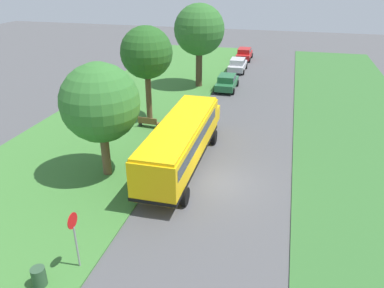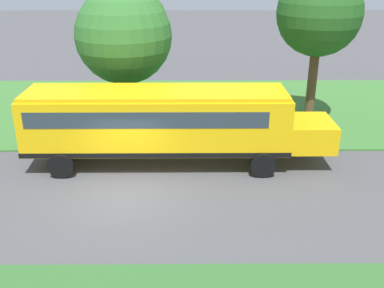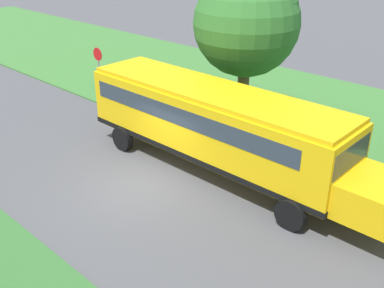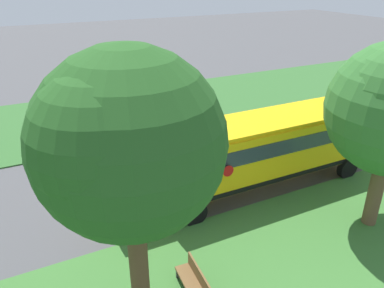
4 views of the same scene
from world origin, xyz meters
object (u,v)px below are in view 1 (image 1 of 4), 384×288
school_bus (182,139)px  oak_tree_beside_bus (100,100)px  car_red_furthest (244,53)px  park_bench (148,122)px  car_green_nearest (227,81)px  oak_tree_far_end (198,31)px  car_silver_middle (238,64)px  trash_bin (39,277)px  oak_tree_roadside_mid (146,51)px  stop_sign (75,234)px

school_bus → oak_tree_beside_bus: (-4.24, -1.90, 2.82)m
car_red_furthest → park_bench: car_red_furthest is taller
school_bus → car_green_nearest: size_ratio=2.82×
car_red_furthest → oak_tree_far_end: bearing=-102.7°
school_bus → park_bench: 7.08m
car_silver_middle → trash_bin: 35.72m
oak_tree_far_end → trash_bin: size_ratio=9.31×
car_red_furthest → oak_tree_far_end: 15.15m
car_green_nearest → school_bus: bearing=-89.9°
oak_tree_roadside_mid → stop_sign: oak_tree_roadside_mid is taller
car_silver_middle → oak_tree_roadside_mid: 18.69m
car_silver_middle → oak_tree_beside_bus: bearing=-99.0°
stop_sign → park_bench: 15.21m
car_green_nearest → stop_sign: bearing=-93.9°
stop_sign → trash_bin: size_ratio=3.04×
car_red_furthest → oak_tree_beside_bus: bearing=-97.2°
car_silver_middle → school_bus: bearing=-89.9°
car_green_nearest → oak_tree_roadside_mid: 11.82m
car_red_furthest → park_bench: bearing=-99.4°
oak_tree_roadside_mid → trash_bin: 19.02m
car_green_nearest → trash_bin: size_ratio=4.89×
oak_tree_roadside_mid → stop_sign: bearing=-79.6°
school_bus → oak_tree_far_end: oak_tree_far_end is taller
car_silver_middle → oak_tree_beside_bus: size_ratio=0.64×
oak_tree_far_end → trash_bin: 28.61m
car_red_furthest → stop_sign: (-1.80, -40.78, 0.86)m
school_bus → oak_tree_roadside_mid: (-4.92, 7.35, 3.65)m
oak_tree_far_end → school_bus: bearing=-79.5°
car_green_nearest → car_red_furthest: size_ratio=1.00×
oak_tree_roadside_mid → park_bench: 5.49m
car_green_nearest → oak_tree_beside_bus: size_ratio=0.64×
oak_tree_beside_bus → school_bus: bearing=24.2°
car_silver_middle → oak_tree_beside_bus: oak_tree_beside_bus is taller
car_green_nearest → park_bench: size_ratio=2.70×
oak_tree_beside_bus → park_bench: size_ratio=4.21×
school_bus → trash_bin: (-2.81, -10.84, -1.47)m
car_green_nearest → stop_sign: (-1.80, -26.55, 0.86)m
car_red_furthest → oak_tree_beside_bus: size_ratio=0.64×
stop_sign → trash_bin: (-0.98, -1.32, -1.29)m
car_green_nearest → park_bench: (-4.27, -11.60, -0.40)m
school_bus → park_bench: bearing=128.3°
stop_sign → car_green_nearest: bearing=86.1°
car_red_furthest → trash_bin: bearing=-93.8°
car_green_nearest → car_red_furthest: (0.00, 14.23, 0.00)m
oak_tree_roadside_mid → school_bus: bearing=-56.2°
stop_sign → trash_bin: stop_sign is taller
car_silver_middle → car_red_furthest: bearing=90.0°
stop_sign → park_bench: stop_sign is taller
park_bench → trash_bin: park_bench is taller
school_bus → car_green_nearest: 17.06m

